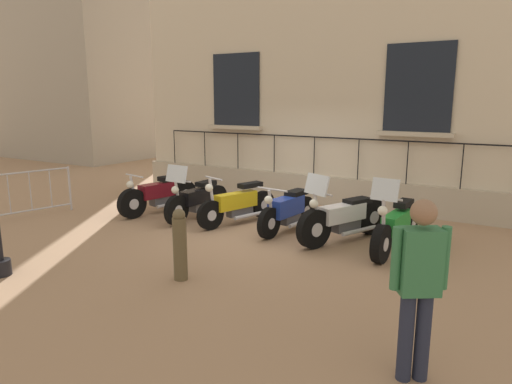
{
  "coord_description": "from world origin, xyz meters",
  "views": [
    {
      "loc": [
        7.9,
        4.47,
        2.61
      ],
      "look_at": [
        0.35,
        0.0,
        0.8
      ],
      "focal_mm": 31.82,
      "sensor_mm": 36.0,
      "label": 1
    }
  ],
  "objects_px": {
    "motorcycle_yellow": "(238,204)",
    "motorcycle_blue": "(288,211)",
    "motorcycle_black": "(197,200)",
    "bollard": "(180,244)",
    "motorcycle_white": "(344,218)",
    "motorcycle_green": "(396,227)",
    "pedestrian_standing": "(419,280)",
    "motorcycle_maroon": "(159,195)",
    "crowd_barrier": "(20,193)"
  },
  "relations": [
    {
      "from": "pedestrian_standing",
      "to": "crowd_barrier",
      "type": "bearing_deg",
      "value": -100.81
    },
    {
      "from": "motorcycle_green",
      "to": "crowd_barrier",
      "type": "relative_size",
      "value": 1.0
    },
    {
      "from": "motorcycle_yellow",
      "to": "bollard",
      "type": "distance_m",
      "value": 3.13
    },
    {
      "from": "motorcycle_maroon",
      "to": "motorcycle_black",
      "type": "bearing_deg",
      "value": 90.96
    },
    {
      "from": "pedestrian_standing",
      "to": "motorcycle_white",
      "type": "bearing_deg",
      "value": -151.34
    },
    {
      "from": "motorcycle_green",
      "to": "pedestrian_standing",
      "type": "height_order",
      "value": "pedestrian_standing"
    },
    {
      "from": "motorcycle_black",
      "to": "motorcycle_green",
      "type": "bearing_deg",
      "value": 90.72
    },
    {
      "from": "motorcycle_maroon",
      "to": "pedestrian_standing",
      "type": "distance_m",
      "value": 7.46
    },
    {
      "from": "motorcycle_blue",
      "to": "motorcycle_green",
      "type": "bearing_deg",
      "value": 87.89
    },
    {
      "from": "motorcycle_blue",
      "to": "pedestrian_standing",
      "type": "relative_size",
      "value": 1.07
    },
    {
      "from": "motorcycle_blue",
      "to": "crowd_barrier",
      "type": "xyz_separation_m",
      "value": [
        2.11,
        -5.52,
        0.15
      ]
    },
    {
      "from": "motorcycle_yellow",
      "to": "motorcycle_blue",
      "type": "relative_size",
      "value": 1.06
    },
    {
      "from": "motorcycle_black",
      "to": "motorcycle_blue",
      "type": "bearing_deg",
      "value": 93.54
    },
    {
      "from": "pedestrian_standing",
      "to": "motorcycle_maroon",
      "type": "bearing_deg",
      "value": -119.18
    },
    {
      "from": "bollard",
      "to": "motorcycle_white",
      "type": "bearing_deg",
      "value": 154.58
    },
    {
      "from": "motorcycle_maroon",
      "to": "pedestrian_standing",
      "type": "relative_size",
      "value": 1.21
    },
    {
      "from": "motorcycle_black",
      "to": "pedestrian_standing",
      "type": "bearing_deg",
      "value": 55.91
    },
    {
      "from": "motorcycle_yellow",
      "to": "crowd_barrier",
      "type": "distance_m",
      "value": 4.83
    },
    {
      "from": "motorcycle_yellow",
      "to": "motorcycle_green",
      "type": "height_order",
      "value": "motorcycle_green"
    },
    {
      "from": "crowd_barrier",
      "to": "bollard",
      "type": "bearing_deg",
      "value": 80.32
    },
    {
      "from": "motorcycle_yellow",
      "to": "motorcycle_blue",
      "type": "distance_m",
      "value": 1.17
    },
    {
      "from": "motorcycle_yellow",
      "to": "motorcycle_black",
      "type": "bearing_deg",
      "value": -83.64
    },
    {
      "from": "motorcycle_maroon",
      "to": "motorcycle_white",
      "type": "relative_size",
      "value": 1.02
    },
    {
      "from": "motorcycle_yellow",
      "to": "pedestrian_standing",
      "type": "xyz_separation_m",
      "value": [
        3.75,
        4.39,
        0.58
      ]
    },
    {
      "from": "motorcycle_blue",
      "to": "motorcycle_white",
      "type": "distance_m",
      "value": 1.18
    },
    {
      "from": "motorcycle_maroon",
      "to": "motorcycle_blue",
      "type": "bearing_deg",
      "value": 92.67
    },
    {
      "from": "motorcycle_green",
      "to": "pedestrian_standing",
      "type": "bearing_deg",
      "value": 16.07
    },
    {
      "from": "motorcycle_white",
      "to": "bollard",
      "type": "bearing_deg",
      "value": -25.42
    },
    {
      "from": "motorcycle_blue",
      "to": "pedestrian_standing",
      "type": "xyz_separation_m",
      "value": [
        3.78,
        3.22,
        0.58
      ]
    },
    {
      "from": "bollard",
      "to": "motorcycle_black",
      "type": "bearing_deg",
      "value": -146.15
    },
    {
      "from": "motorcycle_yellow",
      "to": "motorcycle_white",
      "type": "height_order",
      "value": "motorcycle_white"
    },
    {
      "from": "motorcycle_blue",
      "to": "bollard",
      "type": "xyz_separation_m",
      "value": [
        3.01,
        -0.23,
        0.12
      ]
    },
    {
      "from": "pedestrian_standing",
      "to": "motorcycle_black",
      "type": "bearing_deg",
      "value": -124.09
    },
    {
      "from": "motorcycle_blue",
      "to": "pedestrian_standing",
      "type": "height_order",
      "value": "pedestrian_standing"
    },
    {
      "from": "pedestrian_standing",
      "to": "motorcycle_blue",
      "type": "bearing_deg",
      "value": -139.53
    },
    {
      "from": "motorcycle_black",
      "to": "motorcycle_white",
      "type": "relative_size",
      "value": 0.96
    },
    {
      "from": "motorcycle_maroon",
      "to": "crowd_barrier",
      "type": "bearing_deg",
      "value": -49.09
    },
    {
      "from": "motorcycle_black",
      "to": "bollard",
      "type": "height_order",
      "value": "motorcycle_black"
    },
    {
      "from": "motorcycle_maroon",
      "to": "bollard",
      "type": "relative_size",
      "value": 1.97
    },
    {
      "from": "motorcycle_yellow",
      "to": "motorcycle_blue",
      "type": "bearing_deg",
      "value": 91.14
    },
    {
      "from": "motorcycle_green",
      "to": "motorcycle_black",
      "type": "bearing_deg",
      "value": -89.28
    },
    {
      "from": "motorcycle_blue",
      "to": "motorcycle_green",
      "type": "xyz_separation_m",
      "value": [
        0.08,
        2.16,
        -0.0
      ]
    },
    {
      "from": "motorcycle_maroon",
      "to": "motorcycle_white",
      "type": "height_order",
      "value": "motorcycle_white"
    },
    {
      "from": "motorcycle_green",
      "to": "pedestrian_standing",
      "type": "xyz_separation_m",
      "value": [
        3.7,
        1.07,
        0.58
      ]
    },
    {
      "from": "motorcycle_black",
      "to": "motorcycle_yellow",
      "type": "height_order",
      "value": "motorcycle_black"
    },
    {
      "from": "crowd_barrier",
      "to": "pedestrian_standing",
      "type": "relative_size",
      "value": 1.25
    },
    {
      "from": "motorcycle_yellow",
      "to": "bollard",
      "type": "bearing_deg",
      "value": 17.4
    },
    {
      "from": "crowd_barrier",
      "to": "motorcycle_white",
      "type": "bearing_deg",
      "value": 107.14
    },
    {
      "from": "motorcycle_white",
      "to": "bollard",
      "type": "distance_m",
      "value": 3.29
    },
    {
      "from": "motorcycle_black",
      "to": "motorcycle_blue",
      "type": "relative_size",
      "value": 1.07
    }
  ]
}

